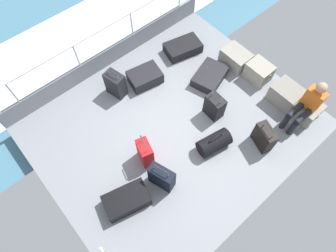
{
  "coord_description": "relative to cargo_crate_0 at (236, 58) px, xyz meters",
  "views": [
    {
      "loc": [
        2.08,
        -1.95,
        5.15
      ],
      "look_at": [
        0.04,
        -0.19,
        0.25
      ],
      "focal_mm": 31.16,
      "sensor_mm": 36.0,
      "label": 1
    }
  ],
  "objects": [
    {
      "name": "duffel_bag",
      "position": [
        1.15,
        -1.85,
        -0.01
      ],
      "size": [
        0.45,
        0.68,
        0.49
      ],
      "color": "black",
      "rests_on": "ground_plane"
    },
    {
      "name": "suitcase_5",
      "position": [
        1.06,
        -3.06,
        0.1
      ],
      "size": [
        0.49,
        0.33,
        0.68
      ],
      "color": "black",
      "rests_on": "ground_plane"
    },
    {
      "name": "suitcase_1",
      "position": [
        -0.95,
        -1.84,
        -0.05
      ],
      "size": [
        0.62,
        0.77,
        0.26
      ],
      "color": "black",
      "rests_on": "ground_plane"
    },
    {
      "name": "railing_port",
      "position": [
        -1.87,
        -2.11,
        0.6
      ],
      "size": [
        0.04,
        4.2,
        1.02
      ],
      "color": "silver",
      "rests_on": "ground_plane"
    },
    {
      "name": "suitcase_2",
      "position": [
        1.71,
        -1.1,
        0.08
      ],
      "size": [
        0.48,
        0.34,
        0.66
      ],
      "color": "black",
      "rests_on": "ground_plane"
    },
    {
      "name": "suitcase_3",
      "position": [
        0.93,
        -3.76,
        -0.05
      ],
      "size": [
        0.63,
        0.86,
        0.26
      ],
      "color": "black",
      "rests_on": "ground_plane"
    },
    {
      "name": "cargo_crate_2",
      "position": [
        1.36,
        0.03,
        0.02
      ],
      "size": [
        0.62,
        0.49,
        0.41
      ],
      "color": "gray",
      "rests_on": "ground_plane"
    },
    {
      "name": "sea_wake",
      "position": [
        -3.3,
        -2.11,
        -0.52
      ],
      "size": [
        12.0,
        12.0,
        0.01
      ],
      "color": "teal",
      "rests_on": "ground_plane"
    },
    {
      "name": "suitcase_7",
      "position": [
        0.5,
        -2.99,
        0.1
      ],
      "size": [
        0.4,
        0.3,
        0.77
      ],
      "color": "red",
      "rests_on": "ground_plane"
    },
    {
      "name": "passenger_seated",
      "position": [
        1.84,
        -0.12,
        0.37
      ],
      "size": [
        0.34,
        0.66,
        1.06
      ],
      "color": "orange",
      "rests_on": "ground_plane"
    },
    {
      "name": "suitcase_8",
      "position": [
        -1.05,
        -0.64,
        -0.07
      ],
      "size": [
        0.67,
        0.9,
        0.23
      ],
      "color": "black",
      "rests_on": "ground_plane"
    },
    {
      "name": "suitcase_0",
      "position": [
        0.62,
        -1.32,
        0.08
      ],
      "size": [
        0.38,
        0.27,
        0.72
      ],
      "color": "black",
      "rests_on": "ground_plane"
    },
    {
      "name": "cargo_crate_3",
      "position": [
        1.84,
        0.06,
        -0.0
      ],
      "size": [
        0.56,
        0.49,
        0.36
      ],
      "color": "gray",
      "rests_on": "ground_plane"
    },
    {
      "name": "suitcase_4",
      "position": [
        -1.1,
        -2.49,
        0.1
      ],
      "size": [
        0.45,
        0.34,
        0.68
      ],
      "color": "black",
      "rests_on": "ground_plane"
    },
    {
      "name": "suitcase_6",
      "position": [
        -0.06,
        -0.75,
        -0.08
      ],
      "size": [
        0.76,
        0.9,
        0.21
      ],
      "color": "black",
      "rests_on": "ground_plane"
    },
    {
      "name": "cargo_crate_0",
      "position": [
        0.0,
        0.0,
        0.0
      ],
      "size": [
        0.66,
        0.46,
        0.36
      ],
      "color": "gray",
      "rests_on": "ground_plane"
    },
    {
      "name": "gunwale_port",
      "position": [
        -1.87,
        -2.11,
        0.04
      ],
      "size": [
        0.06,
        5.2,
        0.45
      ],
      "primitive_type": "cube",
      "color": "gray",
      "rests_on": "ground_plane"
    },
    {
      "name": "ground_plane",
      "position": [
        0.3,
        -2.11,
        -0.21
      ],
      "size": [
        4.4,
        5.2,
        0.06
      ],
      "primitive_type": "cube",
      "color": "gray"
    },
    {
      "name": "cargo_crate_1",
      "position": [
        0.6,
        0.07,
        0.02
      ],
      "size": [
        0.55,
        0.43,
        0.4
      ],
      "color": "#9E9989",
      "rests_on": "ground_plane"
    }
  ]
}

